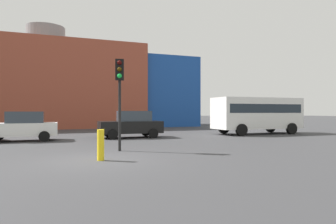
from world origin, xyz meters
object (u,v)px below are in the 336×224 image
(parked_car_2, at_px, (131,124))
(white_bus, at_px, (257,113))
(traffic_light_island, at_px, (120,83))
(parked_car_1, at_px, (22,126))
(bollard_yellow_0, at_px, (101,145))

(parked_car_2, height_order, white_bus, white_bus)
(parked_car_2, bearing_deg, traffic_light_island, 72.06)
(parked_car_1, distance_m, traffic_light_island, 7.92)
(traffic_light_island, bearing_deg, parked_car_1, -132.14)
(parked_car_1, xyz_separation_m, bollard_yellow_0, (3.25, -8.53, -0.31))
(parked_car_1, bearing_deg, white_bus, 179.22)
(parked_car_1, distance_m, bollard_yellow_0, 9.13)
(parked_car_1, height_order, traffic_light_island, traffic_light_island)
(white_bus, bearing_deg, traffic_light_island, 27.37)
(parked_car_1, relative_size, white_bus, 0.58)
(parked_car_2, relative_size, white_bus, 0.59)
(traffic_light_island, height_order, bollard_yellow_0, traffic_light_island)
(bollard_yellow_0, bearing_deg, traffic_light_island, 63.60)
(parked_car_2, xyz_separation_m, bollard_yellow_0, (-3.15, -8.53, -0.33))
(parked_car_1, distance_m, white_bus, 16.10)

